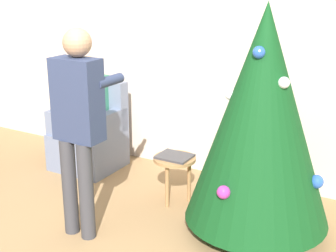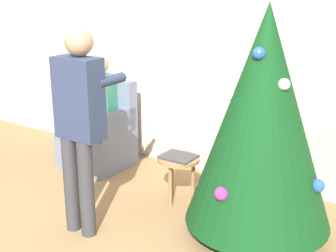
{
  "view_description": "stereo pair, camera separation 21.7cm",
  "coord_description": "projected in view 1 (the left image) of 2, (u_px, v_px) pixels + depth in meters",
  "views": [
    {
      "loc": [
        2.17,
        -2.1,
        2.03
      ],
      "look_at": [
        0.45,
        0.89,
        0.93
      ],
      "focal_mm": 50.0,
      "sensor_mm": 36.0,
      "label": 1
    },
    {
      "loc": [
        2.35,
        -1.98,
        2.03
      ],
      "look_at": [
        0.45,
        0.89,
        0.93
      ],
      "focal_mm": 50.0,
      "sensor_mm": 36.0,
      "label": 2
    }
  ],
  "objects": [
    {
      "name": "laptop",
      "position": [
        175.0,
        156.0,
        4.31
      ],
      "size": [
        0.31,
        0.25,
        0.02
      ],
      "color": "#38383D",
      "rests_on": "side_stool"
    },
    {
      "name": "armchair",
      "position": [
        90.0,
        137.0,
        5.17
      ],
      "size": [
        0.68,
        0.63,
        0.95
      ],
      "color": "slate",
      "rests_on": "ground_plane"
    },
    {
      "name": "christmas_tree",
      "position": [
        261.0,
        117.0,
        3.62
      ],
      "size": [
        1.17,
        1.17,
        1.87
      ],
      "color": "brown",
      "rests_on": "ground_plane"
    },
    {
      "name": "side_stool",
      "position": [
        175.0,
        165.0,
        4.33
      ],
      "size": [
        0.39,
        0.39,
        0.44
      ],
      "color": "#A37547",
      "rests_on": "ground_plane"
    },
    {
      "name": "wall_back",
      "position": [
        195.0,
        46.0,
        4.81
      ],
      "size": [
        8.0,
        0.06,
        2.7
      ],
      "color": "beige",
      "rests_on": "ground_plane"
    },
    {
      "name": "person_standing",
      "position": [
        78.0,
        117.0,
        3.62
      ],
      "size": [
        0.4,
        0.57,
        1.67
      ],
      "color": "#38383D",
      "rests_on": "ground_plane"
    },
    {
      "name": "person_seated",
      "position": [
        87.0,
        109.0,
        5.06
      ],
      "size": [
        0.36,
        0.46,
        1.23
      ],
      "color": "#38383D",
      "rests_on": "ground_plane"
    }
  ]
}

